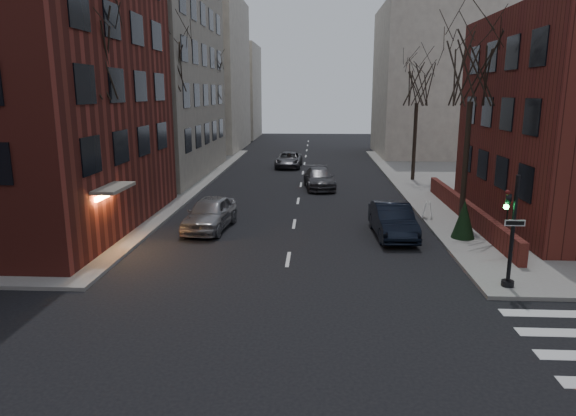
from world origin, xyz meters
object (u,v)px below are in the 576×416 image
Objects in this scene: parked_sedan at (393,220)px; evergreen_shrub at (464,219)px; tree_left_c at (210,80)px; tree_right_b at (418,83)px; traffic_signal at (510,239)px; car_lane_far at (289,160)px; tree_left_a at (88,55)px; car_lane_gray at (319,178)px; streetlamp_near at (161,138)px; streetlamp_far at (221,120)px; tree_right_a at (473,69)px; sandwich_board at (428,210)px; car_lane_silver at (210,213)px; tree_left_b at (167,61)px.

parked_sedan is 2.70× the size of evergreen_shrub.
tree_right_b is (17.60, -8.00, -0.44)m from tree_left_c.
traffic_signal reaches higher than car_lane_far.
traffic_signal is at bearing -16.65° from tree_left_a.
tree_left_a reaches higher than car_lane_gray.
streetlamp_near is 1.00× the size of streetlamp_far.
tree_right_a is 10.79× the size of sandwich_board.
car_lane_far is (2.85, 22.68, -0.13)m from car_lane_silver.
streetlamp_far is (0.60, 16.00, -4.68)m from tree_left_b.
tree_left_c is at bearing 124.38° from evergreen_shrub.
streetlamp_far is at bearing 119.54° from car_lane_gray.
tree_left_c is (0.00, 26.00, -0.44)m from tree_left_a.
car_lane_gray is at bearing -155.37° from tree_right_b.
streetlamp_far is 27.80m from sandwich_board.
car_lane_silver is at bearing -95.46° from car_lane_far.
tree_right_b is 1.82× the size of car_lane_gray.
tree_right_b is 17.99m from evergreen_shrub.
traffic_signal is 0.79× the size of car_lane_gray.
streetlamp_far is at bearing 87.85° from tree_left_b.
streetlamp_near is at bearing 151.97° from parked_sedan.
tree_left_b is 6.18m from streetlamp_near.
tree_right_a reaches higher than tree_right_b.
tree_left_b is at bearing 98.53° from streetlamp_near.
tree_right_b is at bearing 87.71° from evergreen_shrub.
streetlamp_near is at bearing 132.28° from car_lane_silver.
tree_left_b reaches higher than evergreen_shrub.
traffic_signal is at bearing -74.75° from sandwich_board.
tree_left_c reaches higher than car_lane_silver.
streetlamp_far is (0.00, 20.00, 0.00)m from streetlamp_near.
tree_left_a is at bearing -150.37° from sandwich_board.
tree_left_c is 1.55× the size of streetlamp_near.
tree_right_a reaches higher than sandwich_board.
tree_left_c reaches higher than car_lane_far.
tree_right_b is (0.86, 23.01, 5.68)m from traffic_signal.
tree_left_c is 4.33m from streetlamp_far.
traffic_signal is 35.76m from tree_left_c.
tree_left_b is at bearing 134.54° from traffic_signal.
tree_right_b is 14.65m from sandwich_board.
car_lane_gray is at bearing 55.10° from tree_left_a.
streetlamp_near reaches higher than parked_sedan.
tree_right_b is at bearing 90.00° from tree_right_a.
evergreen_shrub is (6.75, -13.35, 0.33)m from car_lane_gray.
streetlamp_far is at bearing 90.00° from streetlamp_near.
traffic_signal is 10.32m from sandwich_board.
parked_sedan is (13.70, 1.83, -7.66)m from tree_left_a.
tree_left_a is at bearing -175.20° from parked_sedan.
streetlamp_far is (-16.14, 33.01, 2.33)m from traffic_signal.
tree_left_a is 1.12× the size of tree_right_b.
tree_left_b is 1.72× the size of streetlamp_far.
sandwich_board is (15.50, -2.79, -3.64)m from streetlamp_near.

